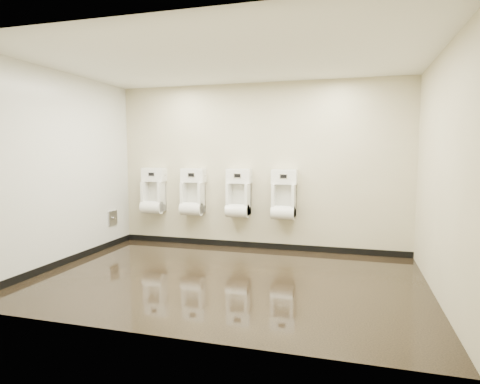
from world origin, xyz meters
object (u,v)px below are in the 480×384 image
object	(u,v)px
access_panel	(113,218)
urinal_2	(238,197)
urinal_3	(284,198)
urinal_1	(193,195)
urinal_0	(153,194)

from	to	relation	value
access_panel	urinal_2	size ratio (longest dim) A/B	0.31
urinal_3	urinal_2	bearing A→B (deg)	180.00
urinal_1	urinal_2	bearing A→B (deg)	0.00
urinal_0	urinal_1	size ratio (longest dim) A/B	1.00
urinal_1	urinal_3	distance (m)	1.61
access_panel	urinal_1	xyz separation A→B (m)	(1.35, 0.41, 0.39)
urinal_1	urinal_2	distance (m)	0.83
urinal_0	urinal_2	world-z (taller)	same
urinal_0	urinal_3	world-z (taller)	same
access_panel	urinal_1	distance (m)	1.46
urinal_0	urinal_3	xyz separation A→B (m)	(2.37, 0.00, 0.00)
access_panel	urinal_0	xyz separation A→B (m)	(0.58, 0.41, 0.39)
urinal_1	urinal_0	bearing A→B (deg)	180.00
urinal_0	urinal_2	xyz separation A→B (m)	(1.59, 0.00, 0.00)
access_panel	urinal_3	bearing A→B (deg)	7.85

